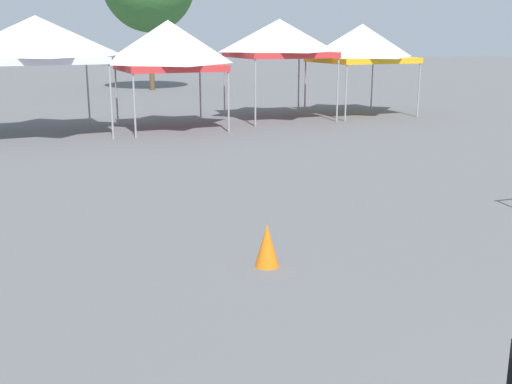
{
  "coord_description": "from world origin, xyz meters",
  "views": [
    {
      "loc": [
        -3.16,
        -0.43,
        2.95
      ],
      "look_at": [
        -0.31,
        5.45,
        1.3
      ],
      "focal_mm": 43.77,
      "sensor_mm": 36.0,
      "label": 1
    }
  ],
  "objects_px": {
    "canopy_tent_left_of_center": "(37,39)",
    "traffic_cone_lot_center": "(267,245)",
    "canopy_tent_far_left": "(169,45)",
    "canopy_tent_far_right": "(279,38)",
    "canopy_tent_center": "(362,43)"
  },
  "relations": [
    {
      "from": "canopy_tent_left_of_center",
      "to": "traffic_cone_lot_center",
      "type": "xyz_separation_m",
      "value": [
        1.07,
        -12.85,
        -2.54
      ]
    },
    {
      "from": "canopy_tent_far_left",
      "to": "traffic_cone_lot_center",
      "type": "xyz_separation_m",
      "value": [
        -2.85,
        -12.51,
        -2.35
      ]
    },
    {
      "from": "canopy_tent_left_of_center",
      "to": "traffic_cone_lot_center",
      "type": "distance_m",
      "value": 13.14
    },
    {
      "from": "canopy_tent_far_right",
      "to": "canopy_tent_center",
      "type": "height_order",
      "value": "canopy_tent_far_right"
    },
    {
      "from": "canopy_tent_far_left",
      "to": "canopy_tent_far_right",
      "type": "distance_m",
      "value": 4.36
    },
    {
      "from": "canopy_tent_left_of_center",
      "to": "canopy_tent_far_right",
      "type": "relative_size",
      "value": 1.02
    },
    {
      "from": "canopy_tent_left_of_center",
      "to": "canopy_tent_center",
      "type": "height_order",
      "value": "canopy_tent_left_of_center"
    },
    {
      "from": "traffic_cone_lot_center",
      "to": "canopy_tent_left_of_center",
      "type": "bearing_deg",
      "value": 94.74
    },
    {
      "from": "canopy_tent_center",
      "to": "traffic_cone_lot_center",
      "type": "relative_size",
      "value": 5.91
    },
    {
      "from": "canopy_tent_left_of_center",
      "to": "canopy_tent_center",
      "type": "bearing_deg",
      "value": 0.55
    },
    {
      "from": "canopy_tent_far_left",
      "to": "canopy_tent_far_right",
      "type": "xyz_separation_m",
      "value": [
        4.3,
        0.65,
        0.21
      ]
    },
    {
      "from": "canopy_tent_far_left",
      "to": "canopy_tent_center",
      "type": "relative_size",
      "value": 1.0
    },
    {
      "from": "canopy_tent_left_of_center",
      "to": "canopy_tent_center",
      "type": "relative_size",
      "value": 1.05
    },
    {
      "from": "canopy_tent_far_right",
      "to": "traffic_cone_lot_center",
      "type": "distance_m",
      "value": 15.2
    },
    {
      "from": "canopy_tent_left_of_center",
      "to": "traffic_cone_lot_center",
      "type": "relative_size",
      "value": 6.19
    }
  ]
}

